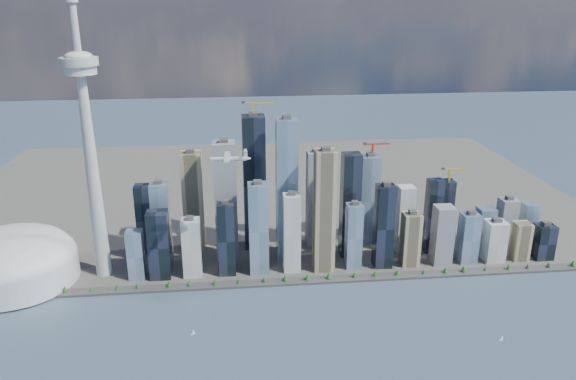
{
  "coord_description": "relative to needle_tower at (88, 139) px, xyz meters",
  "views": [
    {
      "loc": [
        -80.93,
        -564.74,
        451.85
      ],
      "look_at": [
        6.53,
        260.0,
        158.72
      ],
      "focal_mm": 35.0,
      "sensor_mm": 36.0,
      "label": 1
    }
  ],
  "objects": [
    {
      "name": "seawall",
      "position": [
        300.0,
        -60.0,
        -233.84
      ],
      "size": [
        1100.0,
        22.0,
        4.0
      ],
      "primitive_type": "cube",
      "color": "#383838",
      "rests_on": "ground"
    },
    {
      "name": "land",
      "position": [
        300.0,
        390.0,
        -234.34
      ],
      "size": [
        1400.0,
        900.0,
        3.0
      ],
      "primitive_type": "cube",
      "color": "#4C4C47",
      "rests_on": "ground"
    },
    {
      "name": "shoreline_trees",
      "position": [
        300.0,
        -60.0,
        -227.06
      ],
      "size": [
        960.53,
        7.2,
        8.8
      ],
      "color": "#3F2D1E",
      "rests_on": "seawall"
    },
    {
      "name": "skyscraper_cluster",
      "position": [
        359.61,
        26.82,
        -150.92
      ],
      "size": [
        736.0,
        142.0,
        272.64
      ],
      "color": "black",
      "rests_on": "land"
    },
    {
      "name": "needle_tower",
      "position": [
        0.0,
        0.0,
        0.0
      ],
      "size": [
        56.0,
        56.0,
        550.5
      ],
      "color": "#A2A39E",
      "rests_on": "land"
    },
    {
      "name": "dome_stadium",
      "position": [
        -140.0,
        -10.0,
        -196.4
      ],
      "size": [
        200.0,
        200.0,
        86.0
      ],
      "color": "silver",
      "rests_on": "land"
    },
    {
      "name": "airplane",
      "position": [
        216.77,
        -103.78,
        -7.1
      ],
      "size": [
        61.81,
        54.56,
        15.11
      ],
      "rotation": [
        0.0,
        0.0,
        -0.02
      ],
      "color": "silver",
      "rests_on": "ground"
    },
    {
      "name": "sailboat_west",
      "position": [
        158.08,
        -192.43,
        -233.16
      ],
      "size": [
        5.94,
        3.27,
        8.35
      ],
      "rotation": [
        0.0,
        0.0,
        0.35
      ],
      "color": "white",
      "rests_on": "ground"
    },
    {
      "name": "sailboat_east",
      "position": [
        580.74,
        -251.26,
        -233.08
      ],
      "size": [
        6.23,
        2.57,
        8.61
      ],
      "rotation": [
        0.0,
        0.0,
        0.18
      ],
      "color": "white",
      "rests_on": "ground"
    }
  ]
}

